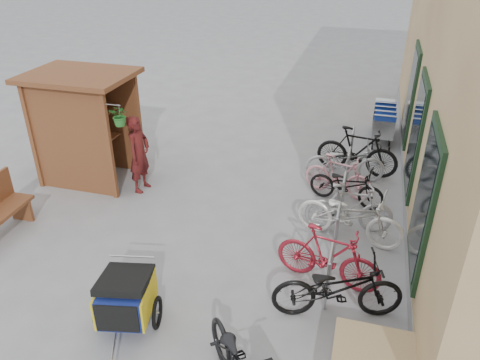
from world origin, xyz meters
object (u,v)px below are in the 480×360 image
(bike_3, at_px, (349,208))
(bike_5, at_px, (339,176))
(bike_2, at_px, (350,216))
(person_kiosk, at_px, (139,154))
(bike_0, at_px, (338,288))
(bike_4, at_px, (347,185))
(bike_6, at_px, (345,162))
(bike_7, at_px, (357,151))
(kiosk, at_px, (80,113))
(shopping_carts, at_px, (384,118))
(bike_1, at_px, (328,256))
(child_trailer, at_px, (126,297))

(bike_3, xyz_separation_m, bike_5, (-0.31, 1.29, -0.03))
(bike_2, bearing_deg, person_kiosk, 92.32)
(bike_0, bearing_deg, bike_5, -10.61)
(bike_4, height_order, bike_6, bike_6)
(bike_7, bearing_deg, bike_6, 160.97)
(kiosk, xyz_separation_m, bike_3, (5.73, -0.54, -1.07))
(bike_4, bearing_deg, person_kiosk, 112.53)
(kiosk, distance_m, shopping_carts, 7.57)
(shopping_carts, xyz_separation_m, bike_2, (-0.51, -4.96, -0.07))
(bike_5, bearing_deg, bike_2, -153.36)
(bike_7, bearing_deg, bike_0, -171.33)
(person_kiosk, height_order, bike_1, person_kiosk)
(bike_7, bearing_deg, child_trailer, 162.14)
(person_kiosk, bearing_deg, bike_5, -71.92)
(shopping_carts, bearing_deg, bike_2, -95.93)
(kiosk, relative_size, bike_6, 1.44)
(bike_3, distance_m, bike_4, 1.01)
(bike_4, bearing_deg, bike_5, 47.65)
(shopping_carts, xyz_separation_m, child_trailer, (-3.35, -7.89, -0.08))
(bike_2, bearing_deg, child_trailer, 147.02)
(bike_6, height_order, bike_7, bike_7)
(bike_3, bearing_deg, shopping_carts, -14.08)
(bike_2, distance_m, bike_6, 2.28)
(kiosk, relative_size, child_trailer, 1.62)
(child_trailer, xyz_separation_m, bike_5, (2.50, 4.51, -0.04))
(person_kiosk, relative_size, bike_2, 0.87)
(child_trailer, xyz_separation_m, bike_6, (2.57, 5.20, -0.04))
(shopping_carts, xyz_separation_m, bike_4, (-0.66, -3.67, -0.17))
(bike_4, bearing_deg, bike_7, 9.85)
(bike_0, distance_m, bike_6, 4.23)
(child_trailer, bearing_deg, bike_2, 33.88)
(bike_1, bearing_deg, bike_2, 0.72)
(bike_3, bearing_deg, bike_0, 172.61)
(child_trailer, bearing_deg, bike_6, 51.58)
(kiosk, xyz_separation_m, child_trailer, (2.92, -3.77, -1.06))
(bike_6, distance_m, bike_7, 0.50)
(bike_3, height_order, bike_7, bike_7)
(person_kiosk, bearing_deg, shopping_carts, -43.39)
(person_kiosk, height_order, bike_3, person_kiosk)
(child_trailer, xyz_separation_m, bike_7, (2.80, 5.63, 0.06))
(kiosk, height_order, bike_3, kiosk)
(child_trailer, distance_m, bike_3, 4.28)
(shopping_carts, xyz_separation_m, bike_6, (-0.78, -2.69, -0.12))
(shopping_carts, bearing_deg, child_trailer, -113.02)
(bike_4, distance_m, bike_7, 1.42)
(kiosk, xyz_separation_m, person_kiosk, (1.36, -0.16, -0.72))
(bike_1, relative_size, bike_6, 0.97)
(person_kiosk, height_order, bike_0, person_kiosk)
(kiosk, distance_m, bike_2, 5.92)
(bike_6, bearing_deg, bike_2, 177.13)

